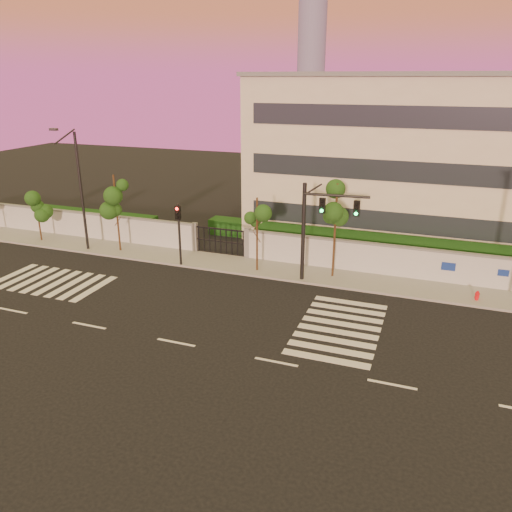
# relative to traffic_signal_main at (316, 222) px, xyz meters

# --- Properties ---
(ground) EXTENTS (120.00, 120.00, 0.00)m
(ground) POSITION_rel_traffic_signal_main_xyz_m (-4.38, -9.41, -3.88)
(ground) COLOR black
(ground) RESTS_ON ground
(sidewalk) EXTENTS (60.00, 3.00, 0.15)m
(sidewalk) POSITION_rel_traffic_signal_main_xyz_m (-4.38, 1.09, -3.81)
(sidewalk) COLOR gray
(sidewalk) RESTS_ON ground
(perimeter_wall) EXTENTS (60.00, 0.36, 2.20)m
(perimeter_wall) POSITION_rel_traffic_signal_main_xyz_m (-4.27, 2.59, -2.81)
(perimeter_wall) COLOR #B7BABE
(perimeter_wall) RESTS_ON ground
(hedge_row) EXTENTS (41.00, 4.25, 1.80)m
(hedge_row) POSITION_rel_traffic_signal_main_xyz_m (-3.21, 5.33, -3.06)
(hedge_row) COLOR #103811
(hedge_row) RESTS_ON ground
(institutional_building) EXTENTS (24.40, 12.40, 12.25)m
(institutional_building) POSITION_rel_traffic_signal_main_xyz_m (4.62, 12.58, 2.28)
(institutional_building) COLOR beige
(institutional_building) RESTS_ON ground
(road_markings) EXTENTS (57.00, 7.62, 0.02)m
(road_markings) POSITION_rel_traffic_signal_main_xyz_m (-5.96, -5.65, -3.87)
(road_markings) COLOR silver
(road_markings) RESTS_ON ground
(street_tree_b) EXTENTS (1.44, 1.14, 3.91)m
(street_tree_b) POSITION_rel_traffic_signal_main_xyz_m (-21.54, 0.75, -1.00)
(street_tree_b) COLOR #382314
(street_tree_b) RESTS_ON ground
(street_tree_c) EXTENTS (1.62, 1.29, 5.61)m
(street_tree_c) POSITION_rel_traffic_signal_main_xyz_m (-14.47, 0.82, 0.24)
(street_tree_c) COLOR #382314
(street_tree_c) RESTS_ON ground
(street_tree_d) EXTENTS (1.48, 1.18, 4.91)m
(street_tree_d) POSITION_rel_traffic_signal_main_xyz_m (-3.87, 0.52, -0.27)
(street_tree_d) COLOR #382314
(street_tree_d) RESTS_ON ground
(street_tree_e) EXTENTS (1.63, 1.30, 6.01)m
(street_tree_e) POSITION_rel_traffic_signal_main_xyz_m (0.93, 1.18, 0.54)
(street_tree_e) COLOR #382314
(street_tree_e) RESTS_ON ground
(traffic_signal_main) EXTENTS (3.88, 0.50, 6.14)m
(traffic_signal_main) POSITION_rel_traffic_signal_main_xyz_m (0.00, 0.00, 0.00)
(traffic_signal_main) COLOR black
(traffic_signal_main) RESTS_ON ground
(traffic_signal_secondary) EXTENTS (0.33, 0.33, 4.28)m
(traffic_signal_secondary) POSITION_rel_traffic_signal_main_xyz_m (-9.00, -0.32, -1.16)
(traffic_signal_secondary) COLOR black
(traffic_signal_secondary) RESTS_ON ground
(streetlight_west) EXTENTS (0.53, 2.13, 8.85)m
(streetlight_west) POSITION_rel_traffic_signal_main_xyz_m (-16.89, 0.08, 0.90)
(streetlight_west) COLOR black
(streetlight_west) RESTS_ON ground
(fire_hydrant) EXTENTS (0.27, 0.26, 0.69)m
(fire_hydrant) POSITION_rel_traffic_signal_main_xyz_m (9.24, 0.41, -3.54)
(fire_hydrant) COLOR red
(fire_hydrant) RESTS_ON ground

